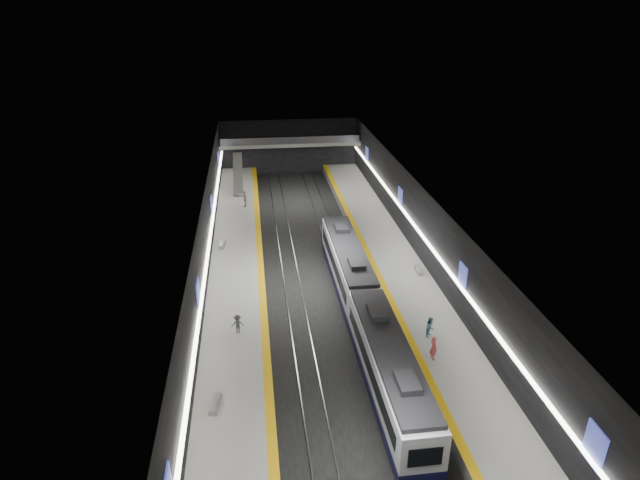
{
  "coord_description": "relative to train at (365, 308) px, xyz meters",
  "views": [
    {
      "loc": [
        -5.57,
        -42.24,
        24.02
      ],
      "look_at": [
        0.68,
        5.35,
        2.2
      ],
      "focal_mm": 30.0,
      "sensor_mm": 36.0,
      "label": 1
    }
  ],
  "objects": [
    {
      "name": "escalator",
      "position": [
        -10.0,
        33.62,
        0.7
      ],
      "size": [
        1.2,
        7.5,
        3.92
      ],
      "primitive_type": "cube",
      "rotation": [
        0.44,
        0.0,
        0.0
      ],
      "color": "#99999E",
      "rests_on": "platform_left"
    },
    {
      "name": "cove_light_left",
      "position": [
        -12.3,
        7.62,
        1.6
      ],
      "size": [
        0.25,
        68.6,
        0.12
      ],
      "primitive_type": "cube",
      "color": "white",
      "rests_on": "wall_left"
    },
    {
      "name": "passenger_left_b",
      "position": [
        -9.79,
        -0.36,
        -0.44
      ],
      "size": [
        1.02,
        0.63,
        1.52
      ],
      "primitive_type": "imported",
      "rotation": [
        0.0,
        0.0,
        3.21
      ],
      "color": "#414149",
      "rests_on": "platform_left"
    },
    {
      "name": "tile_surface_left",
      "position": [
        -10.0,
        7.62,
        -1.19
      ],
      "size": [
        5.0,
        70.0,
        0.02
      ],
      "primitive_type": "cube",
      "color": "#A8A8A3",
      "rests_on": "platform_left"
    },
    {
      "name": "tile_surface_right",
      "position": [
        5.0,
        7.62,
        -1.19
      ],
      "size": [
        5.0,
        70.0,
        0.02
      ],
      "primitive_type": "cube",
      "color": "#A8A8A3",
      "rests_on": "platform_right"
    },
    {
      "name": "passenger_right_b",
      "position": [
        4.38,
        -2.64,
        -0.4
      ],
      "size": [
        0.94,
        0.98,
        1.59
      ],
      "primitive_type": "imported",
      "rotation": [
        0.0,
        0.0,
        0.93
      ],
      "color": "#5092AE",
      "rests_on": "platform_right"
    },
    {
      "name": "bench_right_far",
      "position": [
        6.59,
        7.33,
        -0.99
      ],
      "size": [
        0.62,
        1.75,
        0.42
      ],
      "primitive_type": "cube",
      "rotation": [
        0.0,
        0.0,
        -0.08
      ],
      "color": "#99999E",
      "rests_on": "platform_right"
    },
    {
      "name": "passenger_right_a",
      "position": [
        3.7,
        -5.34,
        -0.29
      ],
      "size": [
        0.58,
        0.75,
        1.82
      ],
      "primitive_type": "imported",
      "rotation": [
        0.0,
        0.0,
        1.81
      ],
      "color": "#D2524E",
      "rests_on": "platform_right"
    },
    {
      "name": "wall_back",
      "position": [
        -2.5,
        42.62,
        1.8
      ],
      "size": [
        20.0,
        0.04,
        8.0
      ],
      "primitive_type": "cube",
      "color": "black",
      "rests_on": "ground"
    },
    {
      "name": "tactile_strip_left",
      "position": [
        -7.8,
        7.62,
        -1.18
      ],
      "size": [
        0.6,
        70.0,
        0.02
      ],
      "primitive_type": "cube",
      "color": "yellow",
      "rests_on": "platform_left"
    },
    {
      "name": "tactile_strip_right",
      "position": [
        2.8,
        7.62,
        -1.18
      ],
      "size": [
        0.6,
        70.0,
        0.02
      ],
      "primitive_type": "cube",
      "color": "yellow",
      "rests_on": "platform_right"
    },
    {
      "name": "platform_left",
      "position": [
        -10.0,
        7.62,
        -1.7
      ],
      "size": [
        5.0,
        70.0,
        1.0
      ],
      "primitive_type": "cube",
      "color": "slate",
      "rests_on": "ground"
    },
    {
      "name": "wall_left",
      "position": [
        -12.5,
        7.62,
        1.8
      ],
      "size": [
        0.04,
        70.0,
        8.0
      ],
      "primitive_type": "cube",
      "color": "black",
      "rests_on": "ground"
    },
    {
      "name": "passenger_left_a",
      "position": [
        -9.17,
        26.39,
        -0.21
      ],
      "size": [
        0.82,
        1.25,
        1.98
      ],
      "primitive_type": "imported",
      "rotation": [
        0.0,
        0.0,
        -1.25
      ],
      "color": "beige",
      "rests_on": "platform_left"
    },
    {
      "name": "cove_light_right",
      "position": [
        7.3,
        7.62,
        1.6
      ],
      "size": [
        0.25,
        68.6,
        0.12
      ],
      "primitive_type": "cube",
      "color": "white",
      "rests_on": "wall_right"
    },
    {
      "name": "ad_posters",
      "position": [
        -2.5,
        8.62,
        2.3
      ],
      "size": [
        19.94,
        53.5,
        2.2
      ],
      "color": "#3D48B7",
      "rests_on": "wall_left"
    },
    {
      "name": "platform_right",
      "position": [
        5.0,
        7.62,
        -1.7
      ],
      "size": [
        5.0,
        70.0,
        1.0
      ],
      "primitive_type": "cube",
      "color": "slate",
      "rests_on": "ground"
    },
    {
      "name": "bench_left_far",
      "position": [
        -11.5,
        15.36,
        -0.99
      ],
      "size": [
        0.64,
        1.69,
        0.4
      ],
      "primitive_type": "cube",
      "rotation": [
        0.0,
        0.0,
        -0.11
      ],
      "color": "#99999E",
      "rests_on": "platform_left"
    },
    {
      "name": "ground",
      "position": [
        -2.5,
        7.62,
        -2.2
      ],
      "size": [
        70.0,
        70.0,
        0.0
      ],
      "primitive_type": "plane",
      "color": "black",
      "rests_on": "ground"
    },
    {
      "name": "bench_left_near",
      "position": [
        -11.11,
        -8.27,
        -0.99
      ],
      "size": [
        0.76,
        1.75,
        0.41
      ],
      "primitive_type": "cube",
      "rotation": [
        0.0,
        0.0,
        -0.18
      ],
      "color": "#99999E",
      "rests_on": "platform_left"
    },
    {
      "name": "ceiling",
      "position": [
        -2.5,
        7.62,
        5.8
      ],
      "size": [
        20.0,
        70.0,
        0.04
      ],
      "primitive_type": "cube",
      "rotation": [
        3.14,
        0.0,
        0.0
      ],
      "color": "beige",
      "rests_on": "wall_left"
    },
    {
      "name": "mezzanine_bridge",
      "position": [
        -2.5,
        40.55,
        2.84
      ],
      "size": [
        20.0,
        3.0,
        1.5
      ],
      "color": "gray",
      "rests_on": "wall_left"
    },
    {
      "name": "rails",
      "position": [
        -2.5,
        7.62,
        -2.14
      ],
      "size": [
        6.52,
        70.0,
        0.12
      ],
      "color": "gray",
      "rests_on": "ground"
    },
    {
      "name": "wall_right",
      "position": [
        7.5,
        7.62,
        1.8
      ],
      "size": [
        0.04,
        70.0,
        8.0
      ],
      "primitive_type": "cube",
      "color": "black",
      "rests_on": "ground"
    },
    {
      "name": "train",
      "position": [
        0.0,
        0.0,
        0.0
      ],
      "size": [
        2.69,
        30.05,
        3.6
      ],
      "color": "#0E0F36",
      "rests_on": "ground"
    }
  ]
}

